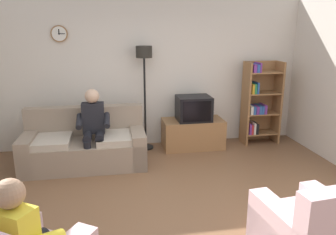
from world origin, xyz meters
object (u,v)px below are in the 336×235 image
(bookshelf, at_px, (259,103))
(armchair_near_bookshelf, at_px, (310,233))
(tv_stand, at_px, (193,133))
(tv, at_px, (194,108))
(couch, at_px, (85,146))
(floor_lamp, at_px, (144,69))
(person_on_couch, at_px, (93,125))

(bookshelf, xyz_separation_m, armchair_near_bookshelf, (-0.96, -3.26, -0.49))
(tv_stand, xyz_separation_m, armchair_near_bookshelf, (0.33, -3.19, 0.03))
(tv_stand, xyz_separation_m, tv, (0.00, -0.02, 0.48))
(couch, bearing_deg, tv, 13.80)
(tv_stand, relative_size, floor_lamp, 0.59)
(bookshelf, distance_m, floor_lamp, 2.26)
(couch, distance_m, armchair_near_bookshelf, 3.50)
(armchair_near_bookshelf, distance_m, person_on_couch, 3.34)
(person_on_couch, bearing_deg, floor_lamp, 38.55)
(tv, xyz_separation_m, armchair_near_bookshelf, (0.33, -3.16, -0.46))
(armchair_near_bookshelf, bearing_deg, floor_lamp, 109.97)
(bookshelf, bearing_deg, floor_lamp, 179.31)
(tv, relative_size, armchair_near_bookshelf, 0.63)
(armchair_near_bookshelf, height_order, person_on_couch, person_on_couch)
(floor_lamp, xyz_separation_m, person_on_couch, (-0.88, -0.70, -0.75))
(armchair_near_bookshelf, bearing_deg, tv_stand, 95.88)
(couch, bearing_deg, tv_stand, 14.50)
(tv, relative_size, person_on_couch, 0.48)
(couch, height_order, floor_lamp, floor_lamp)
(armchair_near_bookshelf, xyz_separation_m, person_on_couch, (-2.07, 2.59, 0.41))
(couch, xyz_separation_m, bookshelf, (3.19, 0.56, 0.47))
(tv_stand, bearing_deg, floor_lamp, 173.48)
(tv_stand, bearing_deg, bookshelf, 3.25)
(bookshelf, bearing_deg, tv_stand, -176.75)
(floor_lamp, relative_size, person_on_couch, 1.49)
(tv_stand, height_order, floor_lamp, floor_lamp)
(tv, relative_size, bookshelf, 0.39)
(bookshelf, bearing_deg, couch, -169.96)
(floor_lamp, height_order, person_on_couch, floor_lamp)
(bookshelf, relative_size, armchair_near_bookshelf, 1.62)
(tv, bearing_deg, tv_stand, 90.00)
(tv, bearing_deg, bookshelf, 4.33)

